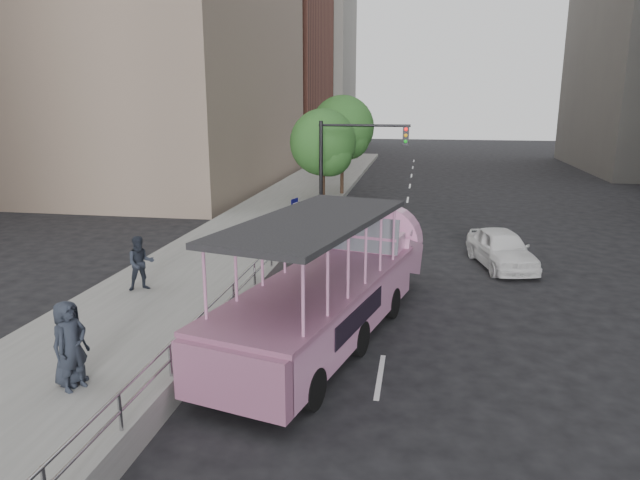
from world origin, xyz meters
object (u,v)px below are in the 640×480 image
(car, at_px, (501,248))
(pedestrian_near, at_px, (72,347))
(traffic_signal, at_px, (346,158))
(street_tree_far, at_px, (344,130))
(parking_sign, at_px, (295,221))
(duck_boat, at_px, (335,287))
(pedestrian_far, at_px, (69,343))
(pedestrian_mid, at_px, (141,263))
(street_tree_near, at_px, (325,145))

(car, relative_size, pedestrian_near, 2.26)
(traffic_signal, xyz_separation_m, street_tree_far, (-1.40, 9.43, 0.81))
(car, relative_size, parking_sign, 1.72)
(duck_boat, bearing_deg, parking_sign, 111.11)
(street_tree_far, bearing_deg, pedestrian_far, -94.99)
(pedestrian_mid, relative_size, street_tree_near, 0.30)
(traffic_signal, xyz_separation_m, street_tree_near, (-1.60, 3.43, 0.32))
(duck_boat, height_order, street_tree_near, street_tree_near)
(pedestrian_far, bearing_deg, duck_boat, -40.11)
(parking_sign, distance_m, street_tree_far, 15.01)
(duck_boat, height_order, pedestrian_far, duck_boat)
(car, bearing_deg, duck_boat, -138.95)
(parking_sign, height_order, street_tree_far, street_tree_far)
(pedestrian_far, relative_size, traffic_signal, 0.35)
(traffic_signal, bearing_deg, pedestrian_mid, -115.75)
(parking_sign, relative_size, street_tree_far, 0.38)
(duck_boat, distance_m, traffic_signal, 12.33)
(traffic_signal, bearing_deg, pedestrian_far, -102.51)
(car, relative_size, pedestrian_far, 2.31)
(parking_sign, bearing_deg, pedestrian_far, -101.97)
(duck_boat, distance_m, parking_sign, 7.21)
(car, bearing_deg, street_tree_far, 106.19)
(traffic_signal, height_order, street_tree_near, street_tree_near)
(parking_sign, bearing_deg, car, 3.38)
(street_tree_far, bearing_deg, duck_boat, -82.84)
(traffic_signal, distance_m, street_tree_near, 3.80)
(pedestrian_mid, bearing_deg, pedestrian_far, -110.25)
(parking_sign, bearing_deg, pedestrian_mid, -126.05)
(pedestrian_near, height_order, traffic_signal, traffic_signal)
(pedestrian_mid, height_order, street_tree_far, street_tree_far)
(car, xyz_separation_m, parking_sign, (-7.83, -0.46, 0.85))
(pedestrian_mid, relative_size, pedestrian_far, 0.95)
(pedestrian_near, xyz_separation_m, pedestrian_mid, (-1.65, 6.16, -0.06))
(duck_boat, bearing_deg, street_tree_near, 100.61)
(pedestrian_near, bearing_deg, car, -17.53)
(car, distance_m, pedestrian_far, 15.48)
(pedestrian_far, distance_m, street_tree_near, 20.20)
(duck_boat, bearing_deg, pedestrian_mid, 166.71)
(parking_sign, bearing_deg, street_tree_far, 90.41)
(parking_sign, height_order, street_tree_near, street_tree_near)
(pedestrian_mid, height_order, street_tree_near, street_tree_near)
(pedestrian_near, height_order, pedestrian_mid, pedestrian_near)
(car, height_order, pedestrian_mid, pedestrian_mid)
(street_tree_far, bearing_deg, car, -60.96)
(car, height_order, traffic_signal, traffic_signal)
(pedestrian_mid, bearing_deg, pedestrian_near, -108.77)
(parking_sign, height_order, traffic_signal, traffic_signal)
(duck_boat, bearing_deg, pedestrian_near, -135.53)
(pedestrian_near, distance_m, pedestrian_mid, 6.38)
(duck_boat, relative_size, traffic_signal, 2.02)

